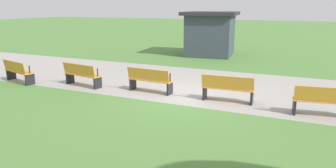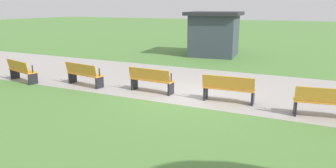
% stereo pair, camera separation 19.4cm
% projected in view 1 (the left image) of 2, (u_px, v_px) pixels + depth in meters
% --- Properties ---
extents(ground_plane, '(120.00, 120.00, 0.00)m').
position_uv_depth(ground_plane, '(188.00, 96.00, 10.75)').
color(ground_plane, '#54843D').
extents(path_paving, '(45.36, 5.73, 0.01)m').
position_uv_depth(path_paving, '(204.00, 84.00, 12.38)').
color(path_paving, '#A39E99').
rests_on(path_paving, ground).
extents(bench_3, '(1.70, 0.86, 0.89)m').
position_uv_depth(bench_3, '(18.00, 71.00, 12.57)').
color(bench_3, orange).
rests_on(bench_3, ground).
extents(bench_4, '(1.69, 0.71, 0.89)m').
position_uv_depth(bench_4, '(82.00, 74.00, 11.97)').
color(bench_4, orange).
rests_on(bench_4, ground).
extents(bench_5, '(1.66, 0.55, 0.89)m').
position_uv_depth(bench_5, '(150.00, 80.00, 11.10)').
color(bench_5, orange).
rests_on(bench_5, ground).
extents(bench_6, '(1.66, 0.55, 0.89)m').
position_uv_depth(bench_6, '(228.00, 88.00, 9.99)').
color(bench_6, orange).
rests_on(bench_6, ground).
extents(bench_7, '(1.69, 0.71, 0.89)m').
position_uv_depth(bench_7, '(325.00, 101.00, 8.64)').
color(bench_7, orange).
rests_on(bench_7, ground).
extents(kiosk, '(3.49, 3.60, 2.65)m').
position_uv_depth(kiosk, '(210.00, 33.00, 19.34)').
color(kiosk, '#38424C').
rests_on(kiosk, ground).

